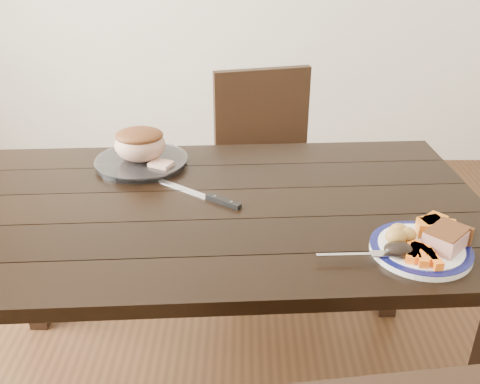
{
  "coord_description": "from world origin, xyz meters",
  "views": [
    {
      "loc": [
        0.09,
        -1.37,
        1.51
      ],
      "look_at": [
        0.08,
        -0.02,
        0.8
      ],
      "focal_mm": 40.0,
      "sensor_mm": 36.0,
      "label": 1
    }
  ],
  "objects_px": {
    "pork_slice": "(446,239)",
    "fork": "(358,255)",
    "dining_table": "(214,231)",
    "chair_far": "(268,168)",
    "serving_platter": "(142,162)",
    "carving_knife": "(213,198)",
    "dinner_plate": "(420,250)",
    "roast_joint": "(140,145)"
  },
  "relations": [
    {
      "from": "pork_slice",
      "to": "dinner_plate",
      "type": "bearing_deg",
      "value": 175.24
    },
    {
      "from": "serving_platter",
      "to": "pork_slice",
      "type": "bearing_deg",
      "value": -31.79
    },
    {
      "from": "pork_slice",
      "to": "serving_platter",
      "type": "bearing_deg",
      "value": 148.21
    },
    {
      "from": "roast_joint",
      "to": "dinner_plate",
      "type": "bearing_deg",
      "value": -33.33
    },
    {
      "from": "carving_knife",
      "to": "dining_table",
      "type": "bearing_deg",
      "value": -50.55
    },
    {
      "from": "pork_slice",
      "to": "chair_far",
      "type": "bearing_deg",
      "value": 111.91
    },
    {
      "from": "chair_far",
      "to": "serving_platter",
      "type": "xyz_separation_m",
      "value": [
        -0.45,
        -0.46,
        0.23
      ]
    },
    {
      "from": "serving_platter",
      "to": "carving_knife",
      "type": "distance_m",
      "value": 0.36
    },
    {
      "from": "fork",
      "to": "carving_knife",
      "type": "xyz_separation_m",
      "value": [
        -0.37,
        0.31,
        -0.01
      ]
    },
    {
      "from": "fork",
      "to": "serving_platter",
      "type": "bearing_deg",
      "value": 135.48
    },
    {
      "from": "serving_platter",
      "to": "pork_slice",
      "type": "distance_m",
      "value": 1.0
    },
    {
      "from": "chair_far",
      "to": "carving_knife",
      "type": "distance_m",
      "value": 0.77
    },
    {
      "from": "serving_platter",
      "to": "pork_slice",
      "type": "relative_size",
      "value": 3.01
    },
    {
      "from": "carving_knife",
      "to": "dinner_plate",
      "type": "bearing_deg",
      "value": 8.63
    },
    {
      "from": "pork_slice",
      "to": "carving_knife",
      "type": "height_order",
      "value": "pork_slice"
    },
    {
      "from": "serving_platter",
      "to": "roast_joint",
      "type": "height_order",
      "value": "roast_joint"
    },
    {
      "from": "chair_far",
      "to": "fork",
      "type": "distance_m",
      "value": 1.07
    },
    {
      "from": "dinner_plate",
      "to": "roast_joint",
      "type": "distance_m",
      "value": 0.95
    },
    {
      "from": "dinner_plate",
      "to": "roast_joint",
      "type": "xyz_separation_m",
      "value": [
        -0.79,
        0.52,
        0.06
      ]
    },
    {
      "from": "serving_platter",
      "to": "carving_knife",
      "type": "height_order",
      "value": "serving_platter"
    },
    {
      "from": "fork",
      "to": "pork_slice",
      "type": "bearing_deg",
      "value": 7.16
    },
    {
      "from": "dining_table",
      "to": "carving_knife",
      "type": "xyz_separation_m",
      "value": [
        -0.0,
        0.03,
        0.1
      ]
    },
    {
      "from": "pork_slice",
      "to": "fork",
      "type": "bearing_deg",
      "value": -170.26
    },
    {
      "from": "dining_table",
      "to": "chair_far",
      "type": "distance_m",
      "value": 0.77
    },
    {
      "from": "serving_platter",
      "to": "dinner_plate",
      "type": "bearing_deg",
      "value": -33.33
    },
    {
      "from": "dining_table",
      "to": "chair_far",
      "type": "bearing_deg",
      "value": 75.21
    },
    {
      "from": "serving_platter",
      "to": "carving_knife",
      "type": "bearing_deg",
      "value": -44.28
    },
    {
      "from": "dinner_plate",
      "to": "roast_joint",
      "type": "bearing_deg",
      "value": 146.67
    },
    {
      "from": "carving_knife",
      "to": "chair_far",
      "type": "bearing_deg",
      "value": 110.09
    },
    {
      "from": "dining_table",
      "to": "dinner_plate",
      "type": "relative_size",
      "value": 6.6
    },
    {
      "from": "roast_joint",
      "to": "carving_knife",
      "type": "height_order",
      "value": "roast_joint"
    },
    {
      "from": "dining_table",
      "to": "dinner_plate",
      "type": "height_order",
      "value": "dinner_plate"
    },
    {
      "from": "roast_joint",
      "to": "carving_knife",
      "type": "distance_m",
      "value": 0.36
    },
    {
      "from": "dining_table",
      "to": "pork_slice",
      "type": "relative_size",
      "value": 16.43
    },
    {
      "from": "fork",
      "to": "roast_joint",
      "type": "height_order",
      "value": "roast_joint"
    },
    {
      "from": "pork_slice",
      "to": "fork",
      "type": "relative_size",
      "value": 0.57
    },
    {
      "from": "fork",
      "to": "carving_knife",
      "type": "relative_size",
      "value": 0.65
    },
    {
      "from": "serving_platter",
      "to": "fork",
      "type": "xyz_separation_m",
      "value": [
        0.63,
        -0.56,
        0.01
      ]
    },
    {
      "from": "pork_slice",
      "to": "roast_joint",
      "type": "height_order",
      "value": "roast_joint"
    },
    {
      "from": "dining_table",
      "to": "roast_joint",
      "type": "distance_m",
      "value": 0.41
    },
    {
      "from": "dining_table",
      "to": "pork_slice",
      "type": "distance_m",
      "value": 0.66
    },
    {
      "from": "serving_platter",
      "to": "carving_knife",
      "type": "relative_size",
      "value": 1.11
    }
  ]
}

